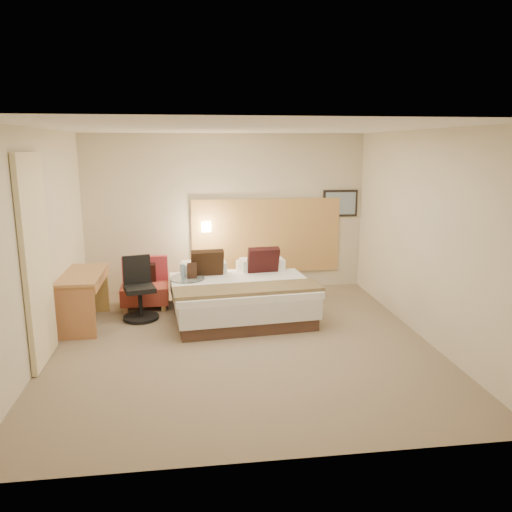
{
  "coord_description": "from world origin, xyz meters",
  "views": [
    {
      "loc": [
        -0.62,
        -6.04,
        2.5
      ],
      "look_at": [
        0.27,
        0.64,
        1.0
      ],
      "focal_mm": 35.0,
      "sensor_mm": 36.0,
      "label": 1
    }
  ],
  "objects": [
    {
      "name": "lounge_chair",
      "position": [
        -1.36,
        1.73,
        0.3
      ],
      "size": [
        0.74,
        0.65,
        0.76
      ],
      "color": "tan",
      "rests_on": "floor"
    },
    {
      "name": "lamp_arm",
      "position": [
        -0.35,
        2.42,
        1.15
      ],
      "size": [
        0.02,
        0.12,
        0.02
      ],
      "primitive_type": "cylinder",
      "rotation": [
        1.57,
        0.0,
        0.0
      ],
      "color": "white",
      "rests_on": "wall_back"
    },
    {
      "name": "wall_right",
      "position": [
        2.41,
        0.0,
        1.35
      ],
      "size": [
        0.02,
        5.0,
        2.7
      ],
      "primitive_type": "cube",
      "color": "beige",
      "rests_on": "floor"
    },
    {
      "name": "bed",
      "position": [
        0.08,
        1.11,
        0.32
      ],
      "size": [
        2.15,
        2.11,
        0.97
      ],
      "color": "#422B21",
      "rests_on": "floor"
    },
    {
      "name": "bottle_a",
      "position": [
        -0.75,
        1.19,
        0.69
      ],
      "size": [
        0.07,
        0.07,
        0.21
      ],
      "primitive_type": "cylinder",
      "rotation": [
        0.0,
        0.0,
        0.14
      ],
      "color": "#95C5E7",
      "rests_on": "side_table"
    },
    {
      "name": "headboard_panel",
      "position": [
        0.7,
        2.47,
        0.95
      ],
      "size": [
        2.6,
        0.04,
        1.3
      ],
      "primitive_type": "cube",
      "color": "tan",
      "rests_on": "wall_back"
    },
    {
      "name": "floor",
      "position": [
        0.0,
        0.0,
        -0.01
      ],
      "size": [
        4.8,
        5.0,
        0.02
      ],
      "primitive_type": "cube",
      "color": "#7E6C55",
      "rests_on": "ground"
    },
    {
      "name": "desk_chair",
      "position": [
        -1.39,
        1.13,
        0.38
      ],
      "size": [
        0.63,
        0.63,
        0.91
      ],
      "color": "black",
      "rests_on": "floor"
    },
    {
      "name": "curtain",
      "position": [
        -2.36,
        -0.25,
        1.22
      ],
      "size": [
        0.06,
        0.9,
        2.42
      ],
      "primitive_type": "cube",
      "color": "beige",
      "rests_on": "wall_left"
    },
    {
      "name": "wall_left",
      "position": [
        -2.41,
        0.0,
        1.35
      ],
      "size": [
        0.02,
        5.0,
        2.7
      ],
      "primitive_type": "cube",
      "color": "beige",
      "rests_on": "floor"
    },
    {
      "name": "menu_folder",
      "position": [
        -0.61,
        1.15,
        0.7
      ],
      "size": [
        0.14,
        0.07,
        0.23
      ],
      "primitive_type": "cube",
      "rotation": [
        0.0,
        0.0,
        0.14
      ],
      "color": "#341F15",
      "rests_on": "side_table"
    },
    {
      "name": "ceiling",
      "position": [
        0.0,
        0.0,
        2.71
      ],
      "size": [
        4.8,
        5.0,
        0.02
      ],
      "primitive_type": "cube",
      "color": "white",
      "rests_on": "floor"
    },
    {
      "name": "wall_front",
      "position": [
        0.0,
        -2.51,
        1.35
      ],
      "size": [
        4.8,
        0.02,
        2.7
      ],
      "primitive_type": "cube",
      "color": "beige",
      "rests_on": "floor"
    },
    {
      "name": "lamp_shade",
      "position": [
        -0.35,
        2.36,
        1.15
      ],
      "size": [
        0.15,
        0.15,
        0.15
      ],
      "primitive_type": "cube",
      "color": "#F9E8C2",
      "rests_on": "wall_back"
    },
    {
      "name": "art_frame",
      "position": [
        2.02,
        2.48,
        1.5
      ],
      "size": [
        0.62,
        0.03,
        0.47
      ],
      "primitive_type": "cube",
      "color": "black",
      "rests_on": "wall_back"
    },
    {
      "name": "desk",
      "position": [
        -2.11,
        0.96,
        0.59
      ],
      "size": [
        0.56,
        1.21,
        0.76
      ],
      "color": "#AA7642",
      "rests_on": "floor"
    },
    {
      "name": "wall_back",
      "position": [
        0.0,
        2.51,
        1.35
      ],
      "size": [
        4.8,
        0.02,
        2.7
      ],
      "primitive_type": "cube",
      "color": "beige",
      "rests_on": "floor"
    },
    {
      "name": "art_canvas",
      "position": [
        2.02,
        2.46,
        1.5
      ],
      "size": [
        0.54,
        0.01,
        0.39
      ],
      "primitive_type": "cube",
      "color": "#7890A5",
      "rests_on": "wall_back"
    },
    {
      "name": "side_table",
      "position": [
        -0.69,
        1.16,
        0.32
      ],
      "size": [
        0.59,
        0.59,
        0.58
      ],
      "color": "white",
      "rests_on": "floor"
    }
  ]
}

